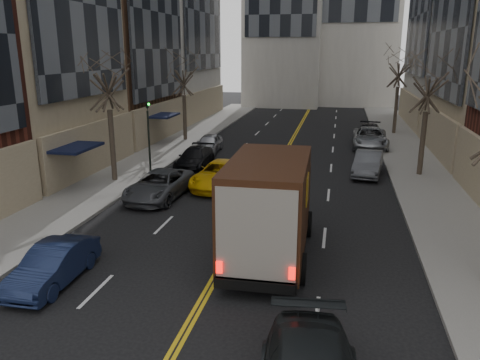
# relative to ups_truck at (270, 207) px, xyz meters

# --- Properties ---
(sidewalk_left) EXTENTS (4.00, 66.00, 0.15)m
(sidewalk_left) POSITION_rel_ups_truck_xyz_m (-10.54, 15.28, -1.87)
(sidewalk_left) COLOR slate
(sidewalk_left) RESTS_ON ground
(sidewalk_right) EXTENTS (4.00, 66.00, 0.15)m
(sidewalk_right) POSITION_rel_ups_truck_xyz_m (7.46, 15.28, -1.87)
(sidewalk_right) COLOR slate
(sidewalk_right) RESTS_ON ground
(tree_lf_mid) EXTENTS (3.20, 3.20, 8.91)m
(tree_lf_mid) POSITION_rel_ups_truck_xyz_m (-10.34, 8.28, 4.66)
(tree_lf_mid) COLOR #382D23
(tree_lf_mid) RESTS_ON sidewalk_left
(tree_lf_far) EXTENTS (3.20, 3.20, 8.12)m
(tree_lf_far) POSITION_rel_ups_truck_xyz_m (-10.34, 21.28, 4.08)
(tree_lf_far) COLOR #382D23
(tree_lf_far) RESTS_ON sidewalk_left
(tree_rt_mid) EXTENTS (3.20, 3.20, 8.32)m
(tree_rt_mid) POSITION_rel_ups_truck_xyz_m (7.26, 13.28, 4.23)
(tree_rt_mid) COLOR #382D23
(tree_rt_mid) RESTS_ON sidewalk_right
(tree_rt_far) EXTENTS (3.20, 3.20, 9.11)m
(tree_rt_far) POSITION_rel_ups_truck_xyz_m (7.26, 28.28, 4.80)
(tree_rt_far) COLOR #382D23
(tree_rt_far) RESTS_ON sidewalk_right
(traffic_signal) EXTENTS (0.29, 0.26, 4.70)m
(traffic_signal) POSITION_rel_ups_truck_xyz_m (-8.94, 10.28, 0.88)
(traffic_signal) COLOR black
(traffic_signal) RESTS_ON sidewalk_left
(ups_truck) EXTENTS (3.01, 7.09, 3.85)m
(ups_truck) POSITION_rel_ups_truck_xyz_m (0.00, 0.00, 0.00)
(ups_truck) COLOR black
(ups_truck) RESTS_ON ground
(taxi) EXTENTS (2.77, 5.33, 1.43)m
(taxi) POSITION_rel_ups_truck_xyz_m (-4.03, 8.58, -1.22)
(taxi) COLOR #E3AD09
(taxi) RESTS_ON ground
(pedestrian) EXTENTS (0.57, 0.74, 1.81)m
(pedestrian) POSITION_rel_ups_truck_xyz_m (-2.69, 5.10, -1.03)
(pedestrian) COLOR black
(pedestrian) RESTS_ON ground
(parked_lf_b) EXTENTS (1.44, 3.97, 1.30)m
(parked_lf_b) POSITION_rel_ups_truck_xyz_m (-6.64, -3.49, -1.29)
(parked_lf_b) COLOR #121B39
(parked_lf_b) RESTS_ON ground
(parked_lf_c) EXTENTS (2.59, 5.17, 1.40)m
(parked_lf_c) POSITION_rel_ups_truck_xyz_m (-6.64, 5.92, -1.24)
(parked_lf_c) COLOR #45474C
(parked_lf_c) RESTS_ON ground
(parked_lf_d) EXTENTS (1.88, 4.52, 1.31)m
(parked_lf_d) POSITION_rel_ups_truck_xyz_m (-6.78, 12.49, -1.29)
(parked_lf_d) COLOR black
(parked_lf_d) RESTS_ON ground
(parked_lf_e) EXTENTS (1.76, 4.04, 1.35)m
(parked_lf_e) POSITION_rel_ups_truck_xyz_m (-7.16, 17.33, -1.26)
(parked_lf_e) COLOR #ABADB3
(parked_lf_e) RESTS_ON ground
(parked_rt_a) EXTENTS (2.12, 4.59, 1.46)m
(parked_rt_a) POSITION_rel_ups_truck_xyz_m (4.18, 12.97, -1.21)
(parked_rt_a) COLOR #494B50
(parked_rt_a) RESTS_ON ground
(parked_rt_b) EXTENTS (2.71, 5.74, 1.58)m
(parked_rt_b) POSITION_rel_ups_truck_xyz_m (4.76, 21.51, -1.15)
(parked_rt_b) COLOR #9A9EA2
(parked_rt_b) RESTS_ON ground
(parked_rt_c) EXTENTS (2.54, 5.25, 1.47)m
(parked_rt_c) POSITION_rel_ups_truck_xyz_m (4.76, 23.89, -1.20)
(parked_rt_c) COLOR black
(parked_rt_c) RESTS_ON ground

